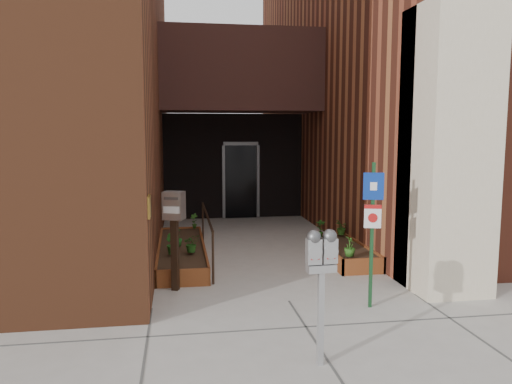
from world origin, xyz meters
name	(u,v)px	position (x,y,z in m)	size (l,w,h in m)	color
ground	(289,301)	(0.00, 0.00, 0.00)	(80.00, 80.00, 0.00)	#9E9991
architecture	(228,39)	(-0.18, 6.89, 4.98)	(20.00, 14.60, 10.00)	brown
planter_left	(182,253)	(-1.55, 2.70, 0.13)	(0.90, 3.60, 0.30)	brown
planter_right	(344,253)	(1.60, 2.20, 0.13)	(0.80, 2.20, 0.30)	brown
handrail	(207,222)	(-1.05, 2.65, 0.75)	(0.04, 3.34, 0.90)	black
parking_meter	(321,261)	(-0.11, -2.03, 1.15)	(0.34, 0.16, 1.49)	#A6A6A8
sign_post	(372,219)	(1.10, -0.43, 1.28)	(0.28, 0.10, 2.08)	#163D1E
payment_dropbox	(174,219)	(-1.66, 0.80, 1.14)	(0.37, 0.32, 1.58)	black
shrub_left_a	(192,243)	(-1.37, 2.03, 0.47)	(0.30, 0.30, 0.33)	#205016
shrub_left_b	(171,244)	(-1.74, 1.95, 0.49)	(0.21, 0.21, 0.38)	#1F5C1A
shrub_left_c	(177,237)	(-1.63, 2.56, 0.48)	(0.20, 0.20, 0.35)	#1A5D1B
shrub_left_d	(194,221)	(-1.25, 4.30, 0.47)	(0.18, 0.18, 0.35)	#265418
shrub_right_a	(350,246)	(1.40, 1.30, 0.48)	(0.20, 0.20, 0.36)	#2A5A19
shrub_right_b	(321,228)	(1.35, 2.97, 0.49)	(0.20, 0.20, 0.37)	#225F1B
shrub_right_c	(342,227)	(1.85, 3.08, 0.46)	(0.29, 0.29, 0.32)	#285819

